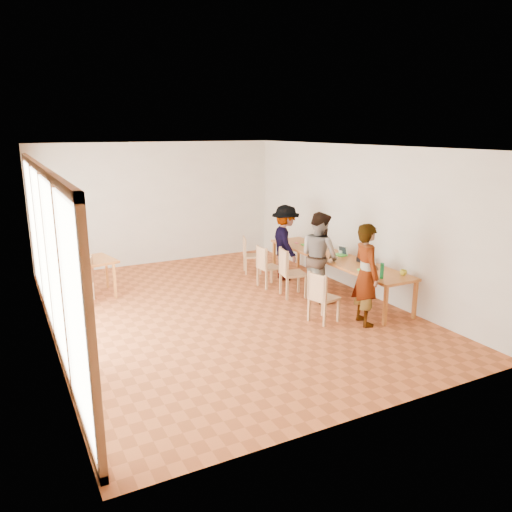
{
  "coord_description": "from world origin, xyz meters",
  "views": [
    {
      "loc": [
        -3.54,
        -8.07,
        3.3
      ],
      "look_at": [
        0.44,
        -0.42,
        1.1
      ],
      "focal_mm": 35.0,
      "sensor_mm": 36.0,
      "label": 1
    }
  ],
  "objects": [
    {
      "name": "yellow_mug",
      "position": [
        2.77,
        -1.67,
        0.8
      ],
      "size": [
        0.13,
        0.13,
        0.1
      ],
      "primitive_type": "imported",
      "rotation": [
        0.0,
        0.0,
        -0.01
      ],
      "color": "yellow",
      "rests_on": "communal_table"
    },
    {
      "name": "wall_front",
      "position": [
        0.0,
        -4.0,
        1.5
      ],
      "size": [
        6.0,
        0.1,
        3.0
      ],
      "primitive_type": "cube",
      "color": "beige",
      "rests_on": "ground"
    },
    {
      "name": "wall_back",
      "position": [
        0.0,
        4.0,
        1.5
      ],
      "size": [
        6.0,
        0.1,
        3.0
      ],
      "primitive_type": "cube",
      "color": "beige",
      "rests_on": "ground"
    },
    {
      "name": "communal_table",
      "position": [
        2.5,
        0.01,
        0.7
      ],
      "size": [
        0.8,
        4.0,
        0.75
      ],
      "color": "#B16027",
      "rests_on": "ground"
    },
    {
      "name": "laptop_near",
      "position": [
        2.41,
        -1.14,
        0.81
      ],
      "size": [
        0.28,
        0.3,
        0.23
      ],
      "rotation": [
        0.0,
        0.0,
        0.19
      ],
      "color": "#4CCE3F",
      "rests_on": "communal_table"
    },
    {
      "name": "chair_near",
      "position": [
        1.24,
        -1.31,
        0.56
      ],
      "size": [
        0.51,
        0.51,
        0.48
      ],
      "rotation": [
        0.0,
        0.0,
        0.24
      ],
      "color": "tan",
      "rests_on": "ground"
    },
    {
      "name": "ceiling",
      "position": [
        0.0,
        0.0,
        3.02
      ],
      "size": [
        6.0,
        8.0,
        0.04
      ],
      "primitive_type": "cube",
      "color": "white",
      "rests_on": "wall_back"
    },
    {
      "name": "ground",
      "position": [
        0.0,
        0.0,
        0.0
      ],
      "size": [
        8.0,
        8.0,
        0.0
      ],
      "primitive_type": "plane",
      "color": "#AC5529",
      "rests_on": "ground"
    },
    {
      "name": "chair_mid",
      "position": [
        1.47,
        0.15,
        0.61
      ],
      "size": [
        0.54,
        0.54,
        0.53
      ],
      "rotation": [
        0.0,
        0.0,
        -0.19
      ],
      "color": "tan",
      "rests_on": "ground"
    },
    {
      "name": "chair_empty",
      "position": [
        1.53,
        2.08,
        0.52
      ],
      "size": [
        0.51,
        0.51,
        0.45
      ],
      "rotation": [
        0.0,
        0.0,
        -0.35
      ],
      "color": "tan",
      "rests_on": "ground"
    },
    {
      "name": "chair_far",
      "position": [
        1.36,
        0.92,
        0.55
      ],
      "size": [
        0.43,
        0.43,
        0.47
      ],
      "rotation": [
        0.0,
        0.0,
        0.05
      ],
      "color": "tan",
      "rests_on": "ground"
    },
    {
      "name": "window_wall",
      "position": [
        -2.96,
        0.0,
        1.5
      ],
      "size": [
        0.1,
        8.0,
        3.0
      ],
      "primitive_type": "cube",
      "color": "white",
      "rests_on": "ground"
    },
    {
      "name": "wall_right",
      "position": [
        3.0,
        0.0,
        1.5
      ],
      "size": [
        0.1,
        8.0,
        3.0
      ],
      "primitive_type": "cube",
      "color": "beige",
      "rests_on": "ground"
    },
    {
      "name": "clear_glass",
      "position": [
        2.71,
        0.09,
        0.8
      ],
      "size": [
        0.07,
        0.07,
        0.09
      ],
      "primitive_type": "cylinder",
      "color": "silver",
      "rests_on": "communal_table"
    },
    {
      "name": "person_mid",
      "position": [
        1.94,
        -0.24,
        0.88
      ],
      "size": [
        0.74,
        0.91,
        1.76
      ],
      "primitive_type": "imported",
      "rotation": [
        0.0,
        0.0,
        1.67
      ],
      "color": "gray",
      "rests_on": "ground"
    },
    {
      "name": "side_table",
      "position": [
        -2.04,
        2.06,
        0.67
      ],
      "size": [
        0.9,
        0.9,
        0.75
      ],
      "rotation": [
        0.0,
        0.0,
        0.21
      ],
      "color": "#B16027",
      "rests_on": "ground"
    },
    {
      "name": "laptop_far",
      "position": [
        2.56,
        1.12,
        0.8
      ],
      "size": [
        0.21,
        0.24,
        0.2
      ],
      "rotation": [
        0.0,
        0.0,
        -0.02
      ],
      "color": "#4CCE3F",
      "rests_on": "communal_table"
    },
    {
      "name": "green_bottle",
      "position": [
        2.3,
        -1.64,
        0.89
      ],
      "size": [
        0.07,
        0.07,
        0.28
      ],
      "primitive_type": "cylinder",
      "color": "#137D3B",
      "rests_on": "communal_table"
    },
    {
      "name": "black_pouch",
      "position": [
        2.72,
        -0.64,
        0.8
      ],
      "size": [
        0.16,
        0.26,
        0.09
      ],
      "primitive_type": "cube",
      "color": "black",
      "rests_on": "communal_table"
    },
    {
      "name": "pink_phone",
      "position": [
        2.45,
        1.44,
        0.76
      ],
      "size": [
        0.05,
        0.1,
        0.01
      ],
      "primitive_type": "cube",
      "color": "#EA5467",
      "rests_on": "communal_table"
    },
    {
      "name": "person_near",
      "position": [
        1.9,
        -1.69,
        0.89
      ],
      "size": [
        0.55,
        0.72,
        1.77
      ],
      "primitive_type": "imported",
      "rotation": [
        0.0,
        0.0,
        1.35
      ],
      "color": "gray",
      "rests_on": "ground"
    },
    {
      "name": "person_far",
      "position": [
        2.03,
        1.22,
        0.84
      ],
      "size": [
        0.86,
        1.2,
        1.69
      ],
      "primitive_type": "imported",
      "rotation": [
        0.0,
        0.0,
        1.34
      ],
      "color": "gray",
      "rests_on": "ground"
    },
    {
      "name": "condiment_cup",
      "position": [
        2.68,
        0.59,
        0.78
      ],
      "size": [
        0.08,
        0.08,
        0.06
      ],
      "primitive_type": "cylinder",
      "color": "white",
      "rests_on": "communal_table"
    },
    {
      "name": "chair_spare",
      "position": [
        -2.2,
        1.64,
        0.56
      ],
      "size": [
        0.55,
        0.55,
        0.49
      ],
      "rotation": [
        0.0,
        0.0,
        2.78
      ],
      "color": "tan",
      "rests_on": "ground"
    },
    {
      "name": "laptop_mid",
      "position": [
        2.68,
        0.03,
        0.81
      ],
      "size": [
        0.27,
        0.29,
        0.21
      ],
      "rotation": [
        0.0,
        0.0,
        0.25
      ],
      "color": "#4CCE3F",
      "rests_on": "communal_table"
    }
  ]
}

